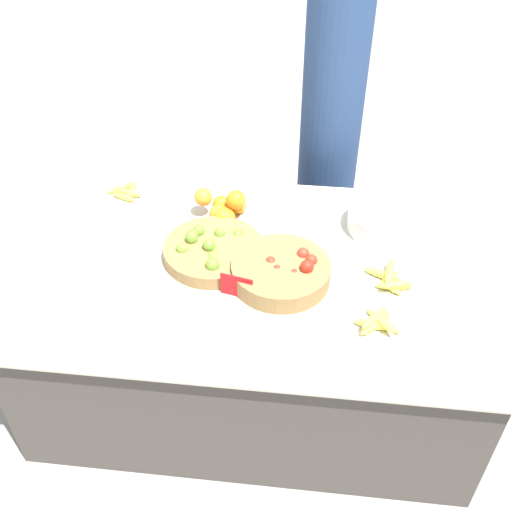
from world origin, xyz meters
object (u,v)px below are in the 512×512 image
Objects in this scene: price_sign at (237,287)px; vendor_person at (331,128)px; lime_bowl at (213,250)px; tomato_basket at (281,272)px; metal_bowl at (386,220)px.

vendor_person is at bearing 86.79° from price_sign.
lime_bowl is 1.05× the size of tomato_basket.
lime_bowl is 0.74m from metal_bowl.
metal_bowl is (0.70, 0.26, 0.01)m from lime_bowl.
metal_bowl is 0.70m from vendor_person.
metal_bowl is 0.20× the size of vendor_person.
lime_bowl is 3.22× the size of price_sign.
vendor_person is (0.45, 0.91, 0.09)m from lime_bowl.
price_sign is (-0.57, -0.48, 0.00)m from metal_bowl.
lime_bowl is at bearing -116.30° from vendor_person.
tomato_basket reaches higher than lime_bowl.
metal_bowl is 0.74m from price_sign.
lime_bowl is 1.24× the size of metal_bowl.
lime_bowl is 1.01m from vendor_person.
vendor_person is at bearing 80.76° from tomato_basket.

